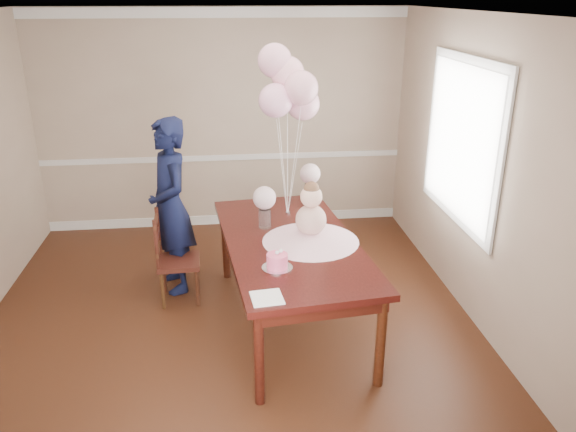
{
  "coord_description": "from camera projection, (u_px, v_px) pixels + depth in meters",
  "views": [
    {
      "loc": [
        0.04,
        -4.41,
        2.85
      ],
      "look_at": [
        0.54,
        0.05,
        1.05
      ],
      "focal_mm": 35.0,
      "sensor_mm": 36.0,
      "label": 1
    }
  ],
  "objects": [
    {
      "name": "wall_right",
      "position": [
        484.0,
        178.0,
        4.86
      ],
      "size": [
        0.02,
        5.0,
        2.7
      ],
      "primitive_type": "cube",
      "color": "gray",
      "rests_on": "floor"
    },
    {
      "name": "balloon_ribbon_e",
      "position": [
        295.0,
        168.0,
        5.37
      ],
      "size": [
        0.15,
        0.1,
        0.86
      ],
      "primitive_type": "cylinder",
      "rotation": [
        -0.09,
        0.17,
        0.11
      ],
      "color": "white",
      "rests_on": "balloon_weight"
    },
    {
      "name": "baby_head",
      "position": [
        311.0,
        197.0,
        4.73
      ],
      "size": [
        0.19,
        0.19,
        0.19
      ],
      "primitive_type": "sphere",
      "color": "beige",
      "rests_on": "baby_torso"
    },
    {
      "name": "table_leg_br",
      "position": [
        311.0,
        236.0,
        6.09
      ],
      "size": [
        0.09,
        0.09,
        0.78
      ],
      "primitive_type": "cylinder",
      "rotation": [
        0.0,
        0.0,
        0.11
      ],
      "color": "black",
      "rests_on": "floor"
    },
    {
      "name": "balloon_d",
      "position": [
        275.0,
        61.0,
        5.04
      ],
      "size": [
        0.31,
        0.31,
        0.31
      ],
      "primitive_type": "sphere",
      "color": "#EFA9C6",
      "rests_on": "balloon_ribbon_d"
    },
    {
      "name": "window_frame",
      "position": [
        462.0,
        141.0,
        5.24
      ],
      "size": [
        0.02,
        1.66,
        1.56
      ],
      "primitive_type": "cube",
      "color": "silver",
      "rests_on": "wall_right"
    },
    {
      "name": "birthday_cake",
      "position": [
        277.0,
        261.0,
        4.38
      ],
      "size": [
        0.18,
        0.18,
        0.11
      ],
      "primitive_type": "cylinder",
      "rotation": [
        0.0,
        0.0,
        0.11
      ],
      "color": "#FF5082",
      "rests_on": "cake_platter"
    },
    {
      "name": "balloon_ribbon_d",
      "position": [
        282.0,
        149.0,
        5.29
      ],
      "size": [
        0.1,
        0.1,
        1.26
      ],
      "primitive_type": "cylinder",
      "rotation": [
        -0.09,
        -0.07,
        0.11
      ],
      "color": "white",
      "rests_on": "balloon_weight"
    },
    {
      "name": "table_leg_bl",
      "position": [
        226.0,
        244.0,
        5.9
      ],
      "size": [
        0.09,
        0.09,
        0.78
      ],
      "primitive_type": "cylinder",
      "rotation": [
        0.0,
        0.0,
        0.11
      ],
      "color": "black",
      "rests_on": "floor"
    },
    {
      "name": "chair_slat_mid",
      "position": [
        157.0,
        235.0,
        5.32
      ],
      "size": [
        0.04,
        0.36,
        0.05
      ],
      "primitive_type": "cube",
      "rotation": [
        0.0,
        0.0,
        0.05
      ],
      "color": "#34120E",
      "rests_on": "dining_chair_seat"
    },
    {
      "name": "wall_front",
      "position": [
        227.0,
        382.0,
        2.32
      ],
      "size": [
        4.5,
        0.02,
        2.7
      ],
      "primitive_type": "cube",
      "color": "gray",
      "rests_on": "floor"
    },
    {
      "name": "woman",
      "position": [
        171.0,
        207.0,
        5.52
      ],
      "size": [
        0.62,
        0.75,
        1.77
      ],
      "primitive_type": "imported",
      "rotation": [
        0.0,
        0.0,
        -1.22
      ],
      "color": "black",
      "rests_on": "floor"
    },
    {
      "name": "ceiling",
      "position": [
        216.0,
        14.0,
        4.12
      ],
      "size": [
        4.5,
        5.0,
        0.02
      ],
      "primitive_type": "cube",
      "color": "white",
      "rests_on": "wall_back"
    },
    {
      "name": "rose_vase_near",
      "position": [
        265.0,
        218.0,
        5.14
      ],
      "size": [
        0.12,
        0.12,
        0.18
      ],
      "primitive_type": "cylinder",
      "rotation": [
        0.0,
        0.0,
        0.11
      ],
      "color": "silver",
      "rests_on": "dining_table_top"
    },
    {
      "name": "balloon_e",
      "position": [
        303.0,
        104.0,
        5.2
      ],
      "size": [
        0.31,
        0.31,
        0.31
      ],
      "primitive_type": "sphere",
      "color": "#F0AAC1",
      "rests_on": "balloon_ribbon_e"
    },
    {
      "name": "chair_rail_trim",
      "position": [
        224.0,
        158.0,
        7.09
      ],
      "size": [
        4.5,
        0.02,
        0.07
      ],
      "primitive_type": "cube",
      "color": "silver",
      "rests_on": "wall_back"
    },
    {
      "name": "baby_skirt",
      "position": [
        311.0,
        235.0,
        4.86
      ],
      "size": [
        0.93,
        0.93,
        0.11
      ],
      "primitive_type": "cone",
      "rotation": [
        0.0,
        0.0,
        0.11
      ],
      "color": "#EFB0C3",
      "rests_on": "dining_table_top"
    },
    {
      "name": "rose_vase_far",
      "position": [
        310.0,
        192.0,
        5.81
      ],
      "size": [
        0.12,
        0.12,
        0.18
      ],
      "primitive_type": "cylinder",
      "rotation": [
        0.0,
        0.0,
        0.11
      ],
      "color": "silver",
      "rests_on": "dining_table_top"
    },
    {
      "name": "roses_far",
      "position": [
        310.0,
        174.0,
        5.73
      ],
      "size": [
        0.21,
        0.21,
        0.21
      ],
      "primitive_type": "sphere",
      "color": "beige",
      "rests_on": "rose_vase_far"
    },
    {
      "name": "crown_molding",
      "position": [
        218.0,
        12.0,
        6.45
      ],
      "size": [
        4.5,
        0.02,
        0.12
      ],
      "primitive_type": "cube",
      "color": "silver",
      "rests_on": "wall_back"
    },
    {
      "name": "table_apron",
      "position": [
        291.0,
        252.0,
        4.94
      ],
      "size": [
        1.22,
        2.2,
        0.11
      ],
      "primitive_type": "cube",
      "rotation": [
        0.0,
        0.0,
        0.11
      ],
      "color": "black",
      "rests_on": "table_leg_fl"
    },
    {
      "name": "dining_chair_seat",
      "position": [
        179.0,
        262.0,
        5.45
      ],
      "size": [
        0.42,
        0.42,
        0.05
      ],
      "primitive_type": "cube",
      "rotation": [
        0.0,
        0.0,
        0.05
      ],
      "color": "#35140E",
      "rests_on": "chair_leg_fl"
    },
    {
      "name": "chair_leg_fr",
      "position": [
        197.0,
        288.0,
        5.41
      ],
      "size": [
        0.04,
        0.04,
        0.39
      ],
      "primitive_type": "cylinder",
      "rotation": [
        0.0,
        0.0,
        0.05
      ],
      "color": "#33170E",
      "rests_on": "floor"
    },
    {
      "name": "balloon_ribbon_a",
      "position": [
        282.0,
        168.0,
        5.29
      ],
      "size": [
        0.1,
        0.02,
        0.93
      ],
      "primitive_type": "cylinder",
      "rotation": [
        0.0,
        -0.1,
        0.11
      ],
      "color": "white",
      "rests_on": "balloon_weight"
    },
    {
      "name": "balloon_weight",
      "position": [
        288.0,
        213.0,
        5.47
      ],
      "size": [
        0.05,
        0.05,
        0.02
      ],
      "primitive_type": "cylinder",
      "rotation": [
        0.0,
        0.0,
        0.11
      ],
      "color": "silver",
      "rests_on": "dining_table_top"
    },
    {
      "name": "balloon_a",
      "position": [
        276.0,
        100.0,
        5.04
      ],
      "size": [
        0.31,
        0.31,
        0.31
      ],
      "primitive_type": "sphere",
      "color": "#FFB4DC",
      "rests_on": "balloon_ribbon_a"
    },
    {
      "name": "balloon_ribbon_c",
      "position": [
        288.0,
        154.0,
        5.31
      ],
      "size": [
        0.01,
        0.11,
        1.15
      ],
      "primitive_type": "cylinder",
      "rotation": [
        -0.09,
        0.02,
        0.11
      ],
      "color": "white",
      "rests_on": "balloon_weight"
    },
    {
      "name": "baby_hair",
      "position": [
        311.0,
        189.0,
        4.71
      ],
      "size": [
        0.13,
        0.13,
        0.13
      ],
      "primitive_type": "sphere",
      "color": "brown",
      "rests_on": "baby_head"
    },
    {
      "name": "chair_leg_fl",
      "position": [
        163.0,
        291.0,
        5.36
      ],
      "size": [
        0.04,
        0.04,
        0.39
      ],
      "primitive_type": "cylinder",
      "rotation": [
        0.0,
        0.0,
        0.05
      ],
      "color": "#3A2110",
      "rests_on": "floor"
    },
    {
      "name": "napkin",
      "position": [
        267.0,
        298.0,
        3.97
      ],
      "size": [
        0.24,
        0.24,
        0.01
      ],
      "primitive_type": "cube",
      "rotation": [
        0.0,
        0.0,
        0.11
      ],
      "color": "white",
      "rests_on": "dining_table_top"
    },
    {
      "name": "table_leg_fl",
      "position": [
        259.0,
        359.0,
        4.05
      ],
      "size": [
        0.09,
        0.09,
        0.78
      ],
      "primitive_type": "cylinder",
      "rotation": [
        0.0,
        0.0,
        0.11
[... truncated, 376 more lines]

